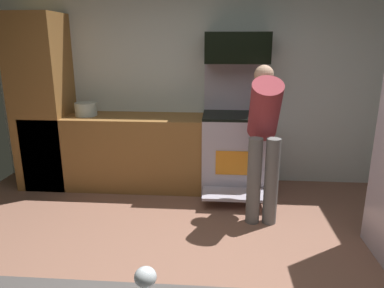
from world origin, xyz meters
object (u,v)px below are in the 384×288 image
(person_cook, at_px, (264,132))
(wine_glass_far, at_px, (145,279))
(oven_range, at_px, (234,149))
(stock_pot, at_px, (86,109))

(person_cook, relative_size, wine_glass_far, 9.56)
(oven_range, xyz_separation_m, stock_pot, (-1.82, 0.01, 0.47))
(oven_range, distance_m, wine_glass_far, 3.27)
(person_cook, bearing_deg, stock_pot, 160.16)
(oven_range, distance_m, stock_pot, 1.88)
(wine_glass_far, bearing_deg, person_cook, 74.64)
(wine_glass_far, bearing_deg, oven_range, 82.43)
(stock_pot, bearing_deg, person_cook, -19.84)
(oven_range, bearing_deg, stock_pot, 179.59)
(oven_range, height_order, person_cook, person_cook)
(wine_glass_far, height_order, stock_pot, wine_glass_far)
(person_cook, bearing_deg, wine_glass_far, -105.36)
(oven_range, bearing_deg, person_cook, -71.03)
(oven_range, height_order, wine_glass_far, oven_range)
(wine_glass_far, xyz_separation_m, stock_pot, (-1.39, 3.22, -0.04))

